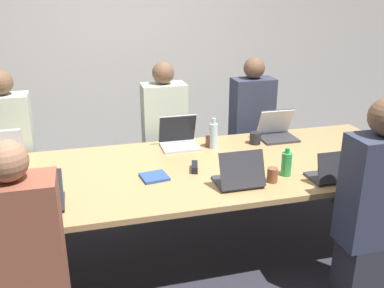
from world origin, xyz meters
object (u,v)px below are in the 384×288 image
(laptop_far_right, at_px, (276,130))
(stapler, at_px, (195,167))
(laptop_far_center, at_px, (179,137))
(cup_near_midright, at_px, (272,175))
(bottle_far_center, at_px, (214,135))
(laptop_near_midright, at_px, (240,176))
(cup_far_center, at_px, (210,141))
(laptop_near_right, at_px, (337,172))
(person_far_center, at_px, (165,137))
(laptop_near_left, at_px, (34,199))
(person_near_left, at_px, (25,275))
(person_far_right, at_px, (251,129))
(person_far_left, at_px, (11,153))
(cup_far_right, at_px, (255,138))
(person_near_right, at_px, (373,209))
(bottle_near_right, at_px, (286,164))

(laptop_far_right, relative_size, stapler, 2.05)
(laptop_far_right, xyz_separation_m, stapler, (-0.89, -0.50, -0.05))
(laptop_far_center, bearing_deg, cup_near_midright, -61.68)
(bottle_far_center, xyz_separation_m, laptop_near_midright, (-0.05, -0.73, -0.04))
(laptop_far_right, bearing_deg, cup_far_center, -175.98)
(laptop_near_right, distance_m, person_far_center, 1.67)
(person_far_center, distance_m, laptop_near_midright, 1.31)
(laptop_far_center, bearing_deg, person_far_center, 95.29)
(laptop_far_center, bearing_deg, laptop_far_right, -1.73)
(laptop_near_left, height_order, person_near_left, person_near_left)
(person_far_right, distance_m, laptop_near_midright, 1.44)
(laptop_far_center, relative_size, cup_near_midright, 3.06)
(person_near_left, distance_m, stapler, 1.42)
(person_far_left, relative_size, cup_far_right, 13.67)
(laptop_far_center, bearing_deg, stapler, -90.39)
(laptop_far_right, xyz_separation_m, person_far_right, (-0.05, 0.46, -0.13))
(person_near_left, relative_size, cup_far_right, 13.53)
(laptop_near_right, bearing_deg, cup_far_right, -72.72)
(person_near_left, xyz_separation_m, laptop_near_midright, (1.34, 0.55, 0.14))
(person_far_center, relative_size, person_near_left, 1.00)
(cup_near_midright, bearing_deg, laptop_far_center, 118.32)
(person_near_right, height_order, stapler, person_near_right)
(cup_near_midright, bearing_deg, stapler, 144.70)
(bottle_near_right, bearing_deg, person_near_left, -159.99)
(cup_far_right, bearing_deg, laptop_far_right, 20.53)
(laptop_far_right, bearing_deg, bottle_far_center, -170.76)
(person_near_right, height_order, cup_near_midright, person_near_right)
(bottle_far_center, height_order, laptop_near_midright, bottle_far_center)
(person_near_right, xyz_separation_m, person_far_right, (-0.10, 1.75, -0.02))
(person_far_left, bearing_deg, bottle_far_center, -15.86)
(laptop_near_right, height_order, person_near_left, person_near_left)
(laptop_far_right, distance_m, person_far_right, 0.48)
(person_near_right, bearing_deg, person_far_right, -86.61)
(person_far_left, distance_m, person_near_left, 1.78)
(person_far_left, xyz_separation_m, laptop_far_right, (2.28, -0.37, 0.13))
(cup_far_center, xyz_separation_m, person_near_left, (-1.37, -1.34, -0.11))
(bottle_far_center, relative_size, person_far_left, 0.19)
(cup_near_midright, distance_m, stapler, 0.57)
(cup_far_center, height_order, person_near_left, person_near_left)
(laptop_far_center, xyz_separation_m, bottle_far_center, (0.27, -0.13, 0.04))
(person_far_center, bearing_deg, person_near_right, -60.38)
(person_near_left, height_order, cup_near_midright, person_near_left)
(laptop_near_left, xyz_separation_m, cup_near_midright, (1.56, -0.01, -0.02))
(laptop_near_right, relative_size, cup_near_midright, 3.50)
(person_near_right, height_order, laptop_near_left, person_near_right)
(laptop_far_right, bearing_deg, laptop_near_right, -88.65)
(cup_far_right, relative_size, cup_near_midright, 0.98)
(laptop_near_right, xyz_separation_m, laptop_far_center, (-0.91, 0.96, 0.01))
(person_far_left, xyz_separation_m, person_far_right, (2.23, 0.09, -0.00))
(bottle_near_right, height_order, laptop_far_right, laptop_far_right)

